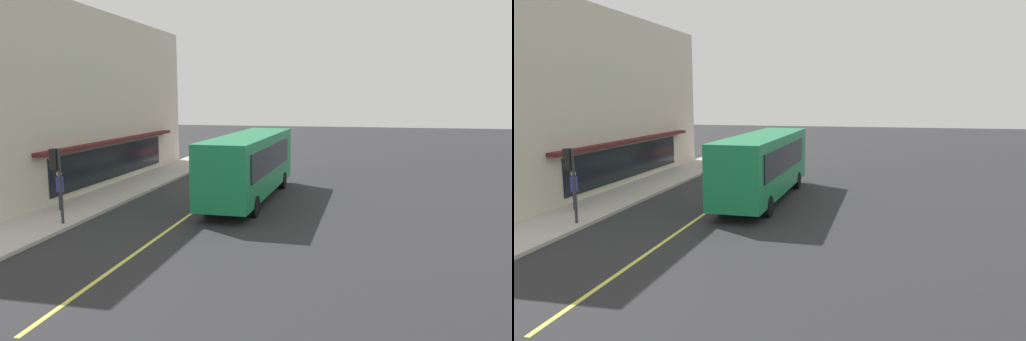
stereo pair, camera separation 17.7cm
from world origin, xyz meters
The scene contains 8 objects.
ground centered at (0.00, 0.00, 0.00)m, with size 120.00×120.00×0.00m, color #28282B.
sidewalk centered at (0.00, 5.64, 0.07)m, with size 80.00×3.10×0.15m, color #B2ADA3.
lane_centre_stripe centered at (0.00, 0.00, 0.00)m, with size 36.00×0.16×0.01m, color #D8D14C.
storefront_building centered at (0.01, 12.27, 5.23)m, with size 21.99×10.79×10.48m.
bus centered at (-2.46, -2.06, 1.99)m, with size 11.21×2.89×3.50m.
traffic_light centered at (-9.35, 4.76, 2.53)m, with size 0.30×0.52×3.20m.
car_maroon centered at (12.16, 2.86, 0.74)m, with size 4.39×2.04×1.52m.
pedestrian_by_curb centered at (-7.26, 6.10, 1.28)m, with size 0.34×0.34×1.87m.
Camera 2 is at (-26.74, -7.69, 5.53)m, focal length 33.08 mm.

